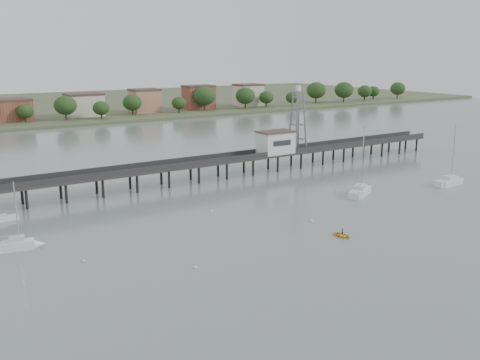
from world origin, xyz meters
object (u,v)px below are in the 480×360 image
object	(u,v)px
sailboat_d	(453,181)
pier	(180,166)
lattice_tower	(298,121)
sailboat_c	(362,190)
sailboat_b	(23,245)
yellow_dinghy	(342,236)
white_tender	(7,218)

from	to	relation	value
sailboat_d	pier	bearing A→B (deg)	146.28
lattice_tower	pier	bearing A→B (deg)	-180.00
pier	sailboat_c	xyz separation A→B (m)	(26.55, -26.68, -3.16)
pier	sailboat_d	world-z (taller)	sailboat_d
sailboat_b	yellow_dinghy	bearing A→B (deg)	-14.67
white_tender	yellow_dinghy	xyz separation A→B (m)	(40.97, -36.15, -0.39)
sailboat_b	yellow_dinghy	size ratio (longest dim) A/B	3.57
sailboat_d	sailboat_b	distance (m)	84.69
pier	lattice_tower	xyz separation A→B (m)	(31.50, 0.00, 7.31)
pier	sailboat_c	bearing A→B (deg)	-45.14
sailboat_d	sailboat_c	bearing A→B (deg)	166.36
white_tender	sailboat_c	bearing A→B (deg)	-17.59
white_tender	lattice_tower	bearing A→B (deg)	5.95
sailboat_d	sailboat_b	bearing A→B (deg)	173.46
sailboat_b	sailboat_c	bearing A→B (deg)	8.01
sailboat_d	sailboat_b	world-z (taller)	sailboat_d
lattice_tower	sailboat_d	bearing A→B (deg)	-62.51
yellow_dinghy	sailboat_c	bearing A→B (deg)	29.67
sailboat_d	sailboat_c	size ratio (longest dim) A/B	0.94
sailboat_c	white_tender	xyz separation A→B (m)	(-62.09, 19.62, -0.25)
sailboat_d	sailboat_c	xyz separation A→B (m)	(-21.50, 5.13, -0.00)
lattice_tower	yellow_dinghy	xyz separation A→B (m)	(-26.08, -43.21, -11.10)
sailboat_d	white_tender	xyz separation A→B (m)	(-83.60, 24.75, -0.26)
lattice_tower	white_tender	world-z (taller)	lattice_tower
pier	sailboat_c	world-z (taller)	sailboat_c
pier	yellow_dinghy	distance (m)	43.71
lattice_tower	sailboat_c	size ratio (longest dim) A/B	1.08
pier	white_tender	distance (m)	36.40
lattice_tower	yellow_dinghy	distance (m)	51.68
sailboat_b	yellow_dinghy	distance (m)	46.44
pier	sailboat_d	xyz separation A→B (m)	(48.05, -31.81, -3.15)
yellow_dinghy	sailboat_d	bearing A→B (deg)	6.60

